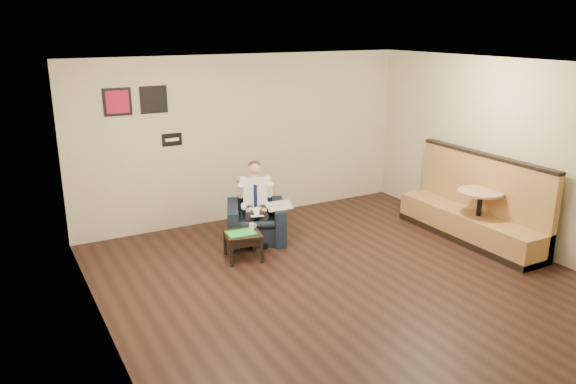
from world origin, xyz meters
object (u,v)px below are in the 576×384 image
green_folder (241,233)px  smartphone (244,229)px  cafe_table (478,217)px  side_table (243,246)px  banquette (472,199)px  coffee_mug (252,226)px  armchair (256,214)px  seated_man (256,206)px

green_folder → smartphone: size_ratio=3.21×
cafe_table → green_folder: bearing=161.4°
side_table → banquette: (3.45, -1.00, 0.46)m
coffee_mug → side_table: bearing=-158.3°
armchair → smartphone: armchair is taller
smartphone → seated_man: bearing=65.6°
cafe_table → banquette: bearing=83.5°
seated_man → smartphone: size_ratio=9.32×
side_table → smartphone: 0.26m
seated_man → side_table: seated_man is taller
banquette → coffee_mug: bearing=161.9°
armchair → side_table: bearing=-107.0°
armchair → cafe_table: size_ratio=1.05×
seated_man → smartphone: seated_man is taller
armchair → smartphone: bearing=-109.5°
side_table → smartphone: size_ratio=3.93×
seated_man → banquette: (3.00, -1.49, 0.08)m
seated_man → coffee_mug: bearing=-100.1°
coffee_mug → cafe_table: 3.48m
banquette → smartphone: bearing=161.5°
banquette → cafe_table: bearing=-96.5°
coffee_mug → banquette: size_ratio=0.03×
seated_man → coffee_mug: (-0.27, -0.42, -0.14)m
smartphone → cafe_table: 3.60m
armchair → smartphone: size_ratio=7.03×
side_table → coffee_mug: 0.31m
seated_man → side_table: size_ratio=2.37×
banquette → side_table: bearing=163.9°
smartphone → cafe_table: bearing=0.7°
side_table → coffee_mug: (0.18, 0.07, 0.24)m
coffee_mug → banquette: (3.27, -1.07, 0.22)m
side_table → green_folder: 0.21m
green_folder → cafe_table: bearing=-18.6°
seated_man → smartphone: bearing=-113.6°
armchair → coffee_mug: (-0.31, -0.52, 0.02)m
armchair → green_folder: armchair is taller
green_folder → banquette: (3.48, -0.98, 0.26)m
armchair → seated_man: (-0.04, -0.10, 0.16)m
armchair → green_folder: bearing=-108.1°
side_table → banquette: banquette is taller
side_table → cafe_table: 3.63m
armchair → banquette: 3.37m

